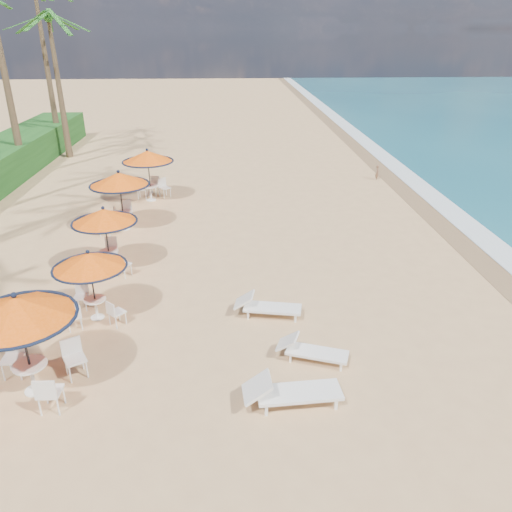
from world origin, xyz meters
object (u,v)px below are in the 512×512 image
(station_1, at_px, (89,269))
(station_3, at_px, (119,186))
(station_0, at_px, (22,320))
(station_2, at_px, (104,224))
(lounger_near, at_px, (289,391))
(lounger_mid, at_px, (310,350))
(station_4, at_px, (149,162))
(lounger_far, at_px, (266,306))

(station_1, xyz_separation_m, station_3, (-0.54, 7.13, 0.27))
(station_0, relative_size, station_2, 1.13)
(lounger_near, distance_m, lounger_mid, 1.77)
(station_4, height_order, lounger_near, station_4)
(lounger_mid, distance_m, lounger_far, 2.40)
(station_4, bearing_deg, station_2, -92.99)
(station_0, height_order, lounger_far, station_0)
(station_0, distance_m, lounger_far, 6.49)
(station_0, bearing_deg, lounger_near, -7.93)
(lounger_near, bearing_deg, station_0, 168.10)
(station_1, xyz_separation_m, lounger_mid, (5.86, -2.33, -1.27))
(station_2, height_order, lounger_far, station_2)
(station_1, distance_m, station_2, 3.30)
(station_0, xyz_separation_m, station_3, (0.08, 10.27, -0.05))
(lounger_near, bearing_deg, station_2, 123.02)
(station_2, relative_size, station_3, 0.91)
(station_3, xyz_separation_m, lounger_far, (5.44, -7.26, -1.52))
(station_4, relative_size, lounger_mid, 1.35)
(lounger_near, bearing_deg, station_1, 138.60)
(station_2, distance_m, lounger_mid, 8.45)
(lounger_near, height_order, lounger_mid, lounger_near)
(station_4, bearing_deg, lounger_far, -66.72)
(station_2, relative_size, lounger_near, 1.03)
(station_4, xyz_separation_m, lounger_mid, (5.76, -13.35, -1.56))
(station_2, bearing_deg, lounger_mid, -42.35)
(station_0, height_order, lounger_mid, station_0)
(station_3, bearing_deg, lounger_near, -62.81)
(lounger_near, bearing_deg, station_4, 104.65)
(station_0, xyz_separation_m, lounger_near, (5.77, -0.80, -1.53))
(lounger_far, bearing_deg, station_4, 123.88)
(station_4, relative_size, lounger_near, 1.14)
(station_1, bearing_deg, station_4, 89.44)
(station_3, bearing_deg, station_4, 80.60)
(station_0, bearing_deg, station_2, 87.10)
(station_3, relative_size, lounger_mid, 1.34)
(station_0, distance_m, lounger_near, 6.03)
(lounger_mid, bearing_deg, lounger_near, -94.25)
(lounger_far, bearing_deg, station_0, -140.82)
(station_0, bearing_deg, station_1, 78.81)
(station_2, bearing_deg, station_1, -84.87)
(lounger_mid, bearing_deg, station_4, 132.87)
(lounger_near, bearing_deg, lounger_far, 89.71)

